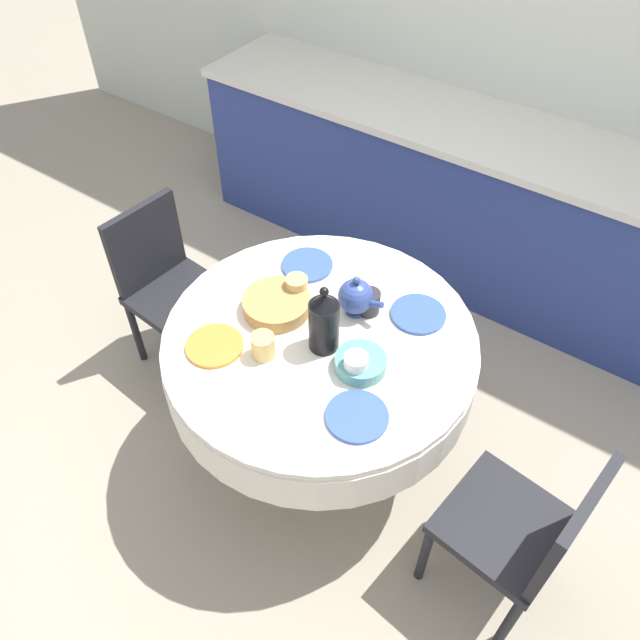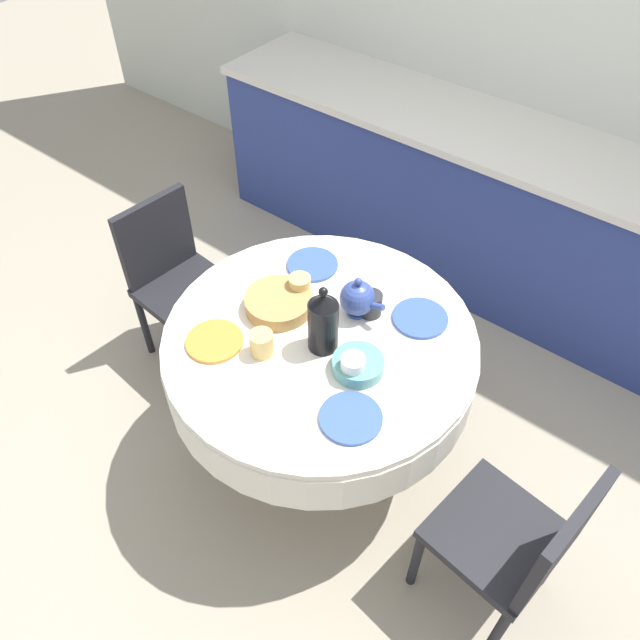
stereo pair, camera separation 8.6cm
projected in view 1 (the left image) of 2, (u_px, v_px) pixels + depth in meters
ground_plane at (320, 446)px, 2.84m from camera, size 12.00×12.00×0.00m
wall_back at (540, 21)px, 2.92m from camera, size 7.00×0.05×2.60m
kitchen_counter at (477, 205)px, 3.35m from camera, size 3.24×0.64×0.90m
dining_table at (320, 357)px, 2.38m from camera, size 1.18×1.18×0.75m
chair_left at (527, 530)px, 2.07m from camera, size 0.45×0.45×0.84m
chair_right at (168, 282)px, 2.91m from camera, size 0.43×0.43×0.84m
plate_near_left at (215, 346)px, 2.25m from camera, size 0.21×0.21×0.01m
cup_near_left at (263, 346)px, 2.19m from camera, size 0.09×0.09×0.09m
plate_near_right at (357, 416)px, 2.03m from camera, size 0.21×0.21×0.01m
cup_near_right at (356, 366)px, 2.13m from camera, size 0.09×0.09×0.09m
plate_far_left at (307, 265)px, 2.55m from camera, size 0.21×0.21×0.01m
cup_far_left at (297, 288)px, 2.40m from camera, size 0.09×0.09×0.09m
plate_far_right at (418, 314)px, 2.36m from camera, size 0.21×0.21×0.01m
cup_far_right at (369, 302)px, 2.34m from camera, size 0.09×0.09×0.09m
coffee_carafe at (324, 322)px, 2.17m from camera, size 0.11×0.11×0.29m
teapot at (356, 297)px, 2.32m from camera, size 0.19×0.14×0.18m
bread_basket at (277, 304)px, 2.36m from camera, size 0.26×0.26×0.06m
fruit_bowl at (360, 363)px, 2.17m from camera, size 0.18×0.18×0.05m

